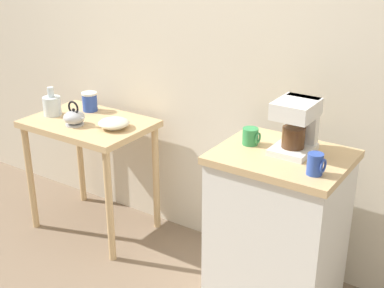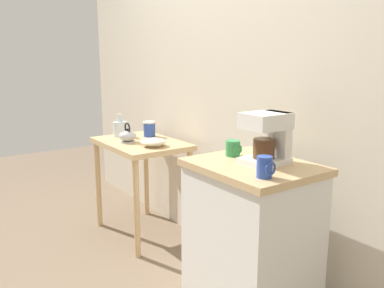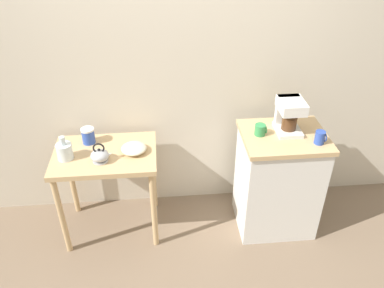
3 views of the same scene
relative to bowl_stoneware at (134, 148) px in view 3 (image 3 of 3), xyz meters
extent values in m
plane|color=#7A6651|center=(0.36, -0.02, -0.80)|extent=(8.00, 8.00, 0.00)
cube|color=beige|center=(0.46, 0.39, 0.60)|extent=(4.40, 0.10, 2.80)
cube|color=tan|center=(-0.22, 0.01, -0.05)|extent=(0.77, 0.54, 0.04)
cylinder|color=tan|center=(-0.57, -0.22, -0.44)|extent=(0.04, 0.04, 0.73)
cylinder|color=tan|center=(0.12, -0.22, -0.44)|extent=(0.04, 0.04, 0.73)
cylinder|color=tan|center=(-0.57, 0.24, -0.44)|extent=(0.04, 0.04, 0.73)
cylinder|color=tan|center=(0.12, 0.24, -0.44)|extent=(0.04, 0.04, 0.73)
cube|color=white|center=(1.12, -0.06, -0.37)|extent=(0.60, 0.49, 0.85)
cube|color=tan|center=(1.12, -0.06, 0.07)|extent=(0.63, 0.52, 0.04)
cylinder|color=beige|center=(0.00, 0.00, -0.03)|extent=(0.08, 0.08, 0.01)
ellipsoid|color=beige|center=(0.00, 0.00, 0.00)|extent=(0.19, 0.19, 0.05)
cylinder|color=#B2B5BA|center=(-0.24, -0.09, -0.03)|extent=(0.11, 0.11, 0.01)
ellipsoid|color=#B2B5BA|center=(-0.24, -0.09, 0.02)|extent=(0.13, 0.13, 0.08)
cone|color=#B2B5BA|center=(-0.18, -0.09, 0.02)|extent=(0.07, 0.03, 0.05)
sphere|color=black|center=(-0.24, -0.09, 0.07)|extent=(0.02, 0.02, 0.02)
torus|color=black|center=(-0.24, -0.09, 0.08)|extent=(0.08, 0.01, 0.08)
cylinder|color=silver|center=(-0.49, -0.03, 0.03)|extent=(0.12, 0.12, 0.12)
cylinder|color=silver|center=(-0.49, -0.03, 0.12)|extent=(0.04, 0.04, 0.06)
cylinder|color=#2D4CAD|center=(-0.35, 0.16, 0.02)|extent=(0.10, 0.10, 0.11)
cylinder|color=white|center=(-0.35, 0.16, 0.09)|extent=(0.10, 0.10, 0.01)
cube|color=white|center=(1.16, -0.01, 0.10)|extent=(0.18, 0.22, 0.03)
cube|color=white|center=(1.16, 0.07, 0.22)|extent=(0.16, 0.05, 0.26)
cube|color=white|center=(1.16, -0.01, 0.31)|extent=(0.18, 0.22, 0.08)
cylinder|color=#4C2D19|center=(1.16, -0.02, 0.17)|extent=(0.11, 0.11, 0.10)
cylinder|color=#338C4C|center=(0.94, -0.04, 0.13)|extent=(0.08, 0.08, 0.08)
torus|color=#338C4C|center=(0.98, -0.04, 0.13)|extent=(0.01, 0.06, 0.06)
cylinder|color=#2D4CAD|center=(1.33, -0.19, 0.14)|extent=(0.07, 0.07, 0.10)
torus|color=#2D4CAD|center=(1.37, -0.19, 0.14)|extent=(0.01, 0.07, 0.07)
camera|label=1|loc=(2.03, -2.22, 1.09)|focal=49.26mm
camera|label=2|loc=(2.62, -1.49, 0.63)|focal=39.04mm
camera|label=3|loc=(0.21, -2.43, 1.65)|focal=36.70mm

